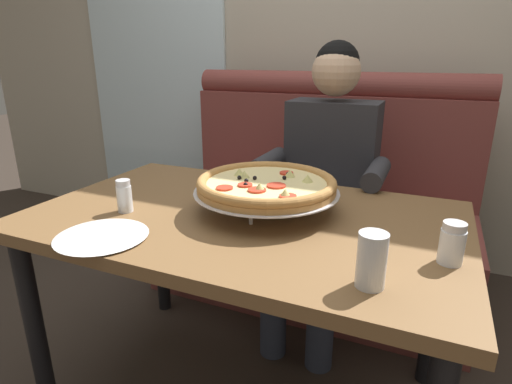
{
  "coord_description": "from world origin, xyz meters",
  "views": [
    {
      "loc": [
        0.53,
        -1.12,
        1.21
      ],
      "look_at": [
        0.01,
        0.08,
        0.78
      ],
      "focal_mm": 28.96,
      "sensor_mm": 36.0,
      "label": 1
    }
  ],
  "objects": [
    {
      "name": "shaker_oregano",
      "position": [
        -0.36,
        -0.14,
        0.77
      ],
      "size": [
        0.05,
        0.05,
        0.11
      ],
      "color": "white",
      "rests_on": "dining_table"
    },
    {
      "name": "pizza",
      "position": [
        0.06,
        0.05,
        0.82
      ],
      "size": [
        0.47,
        0.47,
        0.12
      ],
      "color": "silver",
      "rests_on": "dining_table"
    },
    {
      "name": "window_panel",
      "position": [
        -1.33,
        1.38,
        1.4
      ],
      "size": [
        1.1,
        0.02,
        2.8
      ],
      "primitive_type": "cube",
      "color": "white",
      "rests_on": "ground_plane"
    },
    {
      "name": "patio_chair",
      "position": [
        -1.59,
        2.15,
        0.52
      ],
      "size": [
        0.4,
        0.4,
        0.86
      ],
      "color": "black",
      "rests_on": "ground_plane"
    },
    {
      "name": "back_wall_with_window",
      "position": [
        0.0,
        1.46,
        1.4
      ],
      "size": [
        6.0,
        0.12,
        2.8
      ],
      "primitive_type": "cube",
      "color": "#BCB29E",
      "rests_on": "ground_plane"
    },
    {
      "name": "booth_bench",
      "position": [
        0.0,
        0.89,
        0.4
      ],
      "size": [
        1.57,
        0.78,
        1.13
      ],
      "color": "brown",
      "rests_on": "ground_plane"
    },
    {
      "name": "dining_table",
      "position": [
        0.0,
        0.0,
        0.64
      ],
      "size": [
        1.36,
        0.84,
        0.73
      ],
      "color": "brown",
      "rests_on": "ground_plane"
    },
    {
      "name": "drinking_glass",
      "position": [
        0.44,
        -0.28,
        0.78
      ],
      "size": [
        0.07,
        0.07,
        0.13
      ],
      "color": "silver",
      "rests_on": "dining_table"
    },
    {
      "name": "plate_near_left",
      "position": [
        -0.28,
        -0.33,
        0.74
      ],
      "size": [
        0.26,
        0.26,
        0.02
      ],
      "color": "white",
      "rests_on": "dining_table"
    },
    {
      "name": "shaker_pepper_flakes",
      "position": [
        0.6,
        -0.1,
        0.77
      ],
      "size": [
        0.06,
        0.06,
        0.11
      ],
      "color": "white",
      "rests_on": "dining_table"
    },
    {
      "name": "diner_main",
      "position": [
        0.11,
        0.62,
        0.71
      ],
      "size": [
        0.54,
        0.64,
        1.27
      ],
      "color": "#2D3342",
      "rests_on": "ground_plane"
    }
  ]
}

